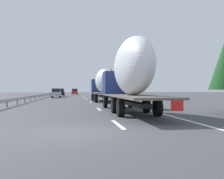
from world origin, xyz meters
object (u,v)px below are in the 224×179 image
truck_trailing (130,73)px  truck_lead (103,84)px  car_red_compact (75,92)px  car_silver_hatch (56,93)px  car_black_suv (61,92)px  road_sign (106,87)px

truck_trailing → truck_lead: bearing=-0.0°
truck_lead → car_red_compact: bearing=4.5°
truck_lead → car_silver_hatch: 19.32m
truck_trailing → car_red_compact: 65.55m
truck_trailing → car_red_compact: bearing=3.3°
car_black_suv → car_silver_hatch: car_black_suv is taller
truck_trailing → car_black_suv: size_ratio=3.31×
car_silver_hatch → car_black_suv: bearing=-1.0°
road_sign → car_red_compact: bearing=15.2°
truck_trailing → road_sign: truck_trailing is taller
truck_lead → car_silver_hatch: truck_lead is taller
truck_lead → car_black_suv: bearing=13.5°
truck_trailing → road_sign: size_ratio=4.52×
car_red_compact → truck_lead: bearing=-175.5°
car_black_suv → car_red_compact: car_red_compact is taller
road_sign → truck_lead: bearing=172.4°
car_red_compact → road_sign: size_ratio=1.40×
car_silver_hatch → road_sign: (5.42, -10.45, 1.26)m
car_red_compact → car_silver_hatch: size_ratio=1.04×
car_black_suv → car_red_compact: bearing=-10.1°
truck_trailing → car_silver_hatch: bearing=11.9°
truck_trailing → car_silver_hatch: 35.57m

